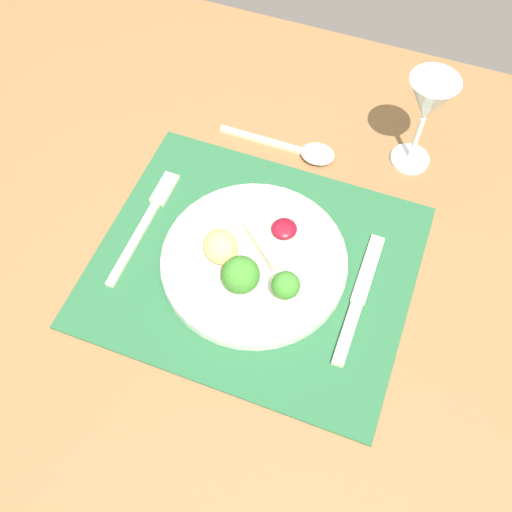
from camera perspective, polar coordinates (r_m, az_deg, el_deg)
name	(u,v)px	position (r m, az deg, el deg)	size (l,w,h in m)	color
ground_plane	(255,414)	(1.52, -0.10, -14.80)	(8.00, 8.00, 0.00)	#4C4742
dining_table	(254,292)	(0.92, -0.17, -3.46)	(1.41, 1.05, 0.72)	brown
placemat	(254,265)	(0.85, -0.18, -0.87)	(0.44, 0.37, 0.00)	#235633
dinner_plate	(256,259)	(0.83, 0.01, -0.24)	(0.26, 0.26, 0.08)	silver
fork	(148,219)	(0.90, -10.27, 3.53)	(0.02, 0.21, 0.01)	beige
knife	(356,306)	(0.82, 9.51, -4.72)	(0.02, 0.21, 0.01)	beige
spoon	(306,151)	(0.97, 4.80, 9.94)	(0.19, 0.05, 0.02)	beige
wine_glass_near	(428,104)	(0.91, 16.06, 13.72)	(0.07, 0.07, 0.17)	white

